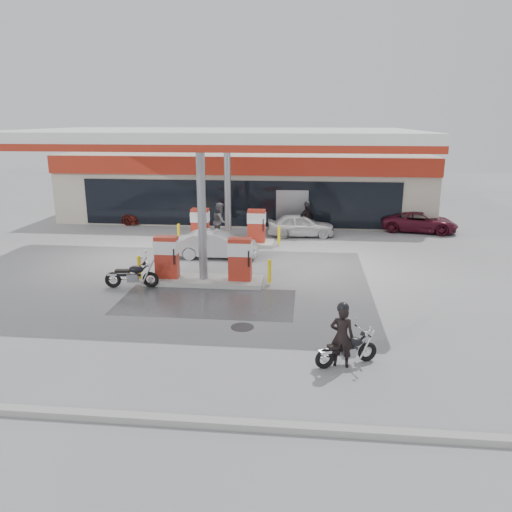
{
  "coord_description": "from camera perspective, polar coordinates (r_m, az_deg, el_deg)",
  "views": [
    {
      "loc": [
        3.84,
        -15.71,
        6.04
      ],
      "look_at": [
        2.03,
        1.7,
        1.2
      ],
      "focal_mm": 35.0,
      "sensor_mm": 36.0,
      "label": 1
    }
  ],
  "objects": [
    {
      "name": "ground",
      "position": [
        17.27,
        -7.33,
        -5.16
      ],
      "size": [
        90.0,
        90.0,
        0.0
      ],
      "primitive_type": "plane",
      "color": "gray",
      "rests_on": "ground"
    },
    {
      "name": "wet_patch",
      "position": [
        17.16,
        -5.7,
        -5.23
      ],
      "size": [
        6.0,
        3.0,
        0.0
      ],
      "primitive_type": "cube",
      "color": "#4C4C4F",
      "rests_on": "ground"
    },
    {
      "name": "drain_cover",
      "position": [
        15.09,
        -1.58,
        -8.13
      ],
      "size": [
        0.7,
        0.7,
        0.01
      ],
      "primitive_type": "cylinder",
      "color": "#38383A",
      "rests_on": "ground"
    },
    {
      "name": "kerb",
      "position": [
        11.23,
        -15.78,
        -17.27
      ],
      "size": [
        28.0,
        0.25,
        0.15
      ],
      "primitive_type": "cube",
      "color": "gray",
      "rests_on": "ground"
    },
    {
      "name": "store_building",
      "position": [
        32.13,
        -0.97,
        8.24
      ],
      "size": [
        22.0,
        8.22,
        4.0
      ],
      "color": "#BCB29D",
      "rests_on": "ground"
    },
    {
      "name": "canopy",
      "position": [
        21.08,
        -4.69,
        13.31
      ],
      "size": [
        16.0,
        10.02,
        5.51
      ],
      "color": "silver",
      "rests_on": "ground"
    },
    {
      "name": "pump_island_near",
      "position": [
        18.89,
        -6.04,
        -1.02
      ],
      "size": [
        5.14,
        1.3,
        1.78
      ],
      "color": "#9E9E99",
      "rests_on": "ground"
    },
    {
      "name": "pump_island_far",
      "position": [
        24.61,
        -3.19,
        2.92
      ],
      "size": [
        5.14,
        1.3,
        1.78
      ],
      "color": "#9E9E99",
      "rests_on": "ground"
    },
    {
      "name": "main_motorcycle",
      "position": [
        13.01,
        10.42,
        -10.55
      ],
      "size": [
        1.63,
        0.9,
        0.89
      ],
      "rotation": [
        0.0,
        0.0,
        0.43
      ],
      "color": "black",
      "rests_on": "ground"
    },
    {
      "name": "biker_main",
      "position": [
        12.74,
        9.77,
        -9.04
      ],
      "size": [
        0.63,
        0.46,
        1.61
      ],
      "primitive_type": "imported",
      "rotation": [
        0.0,
        0.0,
        3.01
      ],
      "color": "black",
      "rests_on": "ground"
    },
    {
      "name": "parked_motorcycle",
      "position": [
        18.91,
        -13.93,
        -2.21
      ],
      "size": [
        1.98,
        0.76,
        1.02
      ],
      "rotation": [
        0.0,
        0.0,
        0.13
      ],
      "color": "black",
      "rests_on": "ground"
    },
    {
      "name": "sedan_white",
      "position": [
        26.48,
        5.13,
        3.54
      ],
      "size": [
        3.63,
        1.7,
        1.2
      ],
      "primitive_type": "imported",
      "rotation": [
        0.0,
        0.0,
        1.65
      ],
      "color": "silver",
      "rests_on": "ground"
    },
    {
      "name": "attendant",
      "position": [
        25.61,
        -4.11,
        3.98
      ],
      "size": [
        0.75,
        0.95,
        1.92
      ],
      "primitive_type": "imported",
      "rotation": [
        0.0,
        0.0,
        1.59
      ],
      "color": "#5B5A5F",
      "rests_on": "ground"
    },
    {
      "name": "hatchback_silver",
      "position": [
        22.36,
        -4.58,
        1.33
      ],
      "size": [
        3.7,
        1.37,
        1.21
      ],
      "primitive_type": "imported",
      "rotation": [
        0.0,
        0.0,
        1.59
      ],
      "color": "#ADB0B5",
      "rests_on": "ground"
    },
    {
      "name": "parked_car_left",
      "position": [
        31.27,
        -15.49,
        4.81
      ],
      "size": [
        4.2,
        2.76,
        1.13
      ],
      "primitive_type": "imported",
      "rotation": [
        0.0,
        0.0,
        1.24
      ],
      "color": "#511611",
      "rests_on": "ground"
    },
    {
      "name": "parked_car_right",
      "position": [
        28.91,
        18.16,
        3.75
      ],
      "size": [
        4.3,
        2.58,
        1.12
      ],
      "primitive_type": "imported",
      "rotation": [
        0.0,
        0.0,
        1.38
      ],
      "color": "#521222",
      "rests_on": "ground"
    },
    {
      "name": "biker_walking",
      "position": [
        26.42,
        5.83,
        4.12
      ],
      "size": [
        1.09,
        0.97,
        1.77
      ],
      "primitive_type": "imported",
      "rotation": [
        0.0,
        0.0,
        0.64
      ],
      "color": "black",
      "rests_on": "ground"
    }
  ]
}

